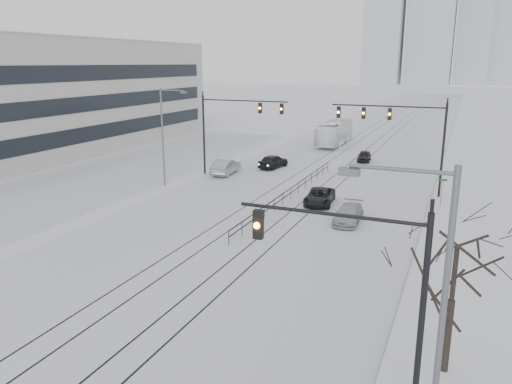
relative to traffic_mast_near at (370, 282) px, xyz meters
name	(u,v)px	position (x,y,z in m)	size (l,w,h in m)	color
road	(361,146)	(-10.79, 54.00, -4.55)	(22.00, 260.00, 0.02)	silver
sidewalk_east	(467,152)	(2.71, 54.00, -4.48)	(5.00, 260.00, 0.16)	silver
curb	(447,151)	(0.26, 54.00, -4.50)	(0.10, 260.00, 0.12)	gray
parking_strip	(131,169)	(-30.79, 29.00, -4.55)	(14.00, 60.00, 0.03)	silver
tram_rails	(323,175)	(-10.79, 34.00, -4.54)	(5.30, 180.00, 0.01)	black
office_building	(2,98)	(-48.76, 29.00, 2.50)	(20.20, 62.20, 14.11)	beige
skyline	(460,22)	(-5.77, 267.63, 26.08)	(96.00, 48.00, 72.00)	#A1A8B1
traffic_mast_near	(370,282)	(0.00, 0.00, 0.00)	(6.10, 0.37, 7.00)	black
traffic_mast_ne	(403,129)	(-2.64, 29.00, 1.20)	(9.60, 0.37, 8.00)	black
traffic_mast_nw	(230,121)	(-19.31, 30.00, 1.01)	(9.10, 0.37, 8.00)	black
street_light_east	(429,319)	(1.91, -3.00, 0.65)	(2.73, 0.25, 9.00)	#595B60
street_light_west	(165,130)	(-22.99, 24.00, 0.65)	(2.73, 0.25, 9.00)	#595B60
bare_tree	(456,261)	(2.41, 3.00, -0.07)	(4.40, 4.40, 6.10)	black
median_fence	(291,193)	(-10.79, 24.00, -4.04)	(0.06, 24.00, 1.00)	black
street_sign	(442,188)	(1.01, 26.00, -2.96)	(0.70, 0.06, 2.40)	#595B60
sedan_sb_inner	(273,161)	(-16.76, 35.39, -3.82)	(1.75, 4.35, 1.48)	black
sedan_sb_outer	(226,167)	(-20.13, 30.53, -3.78)	(1.66, 4.76, 1.57)	#919497
sedan_nb_front	(320,197)	(-8.12, 23.37, -3.93)	(2.10, 4.55, 1.27)	black
sedan_nb_right	(348,214)	(-4.90, 19.56, -3.94)	(1.73, 4.26, 1.24)	#9DA1A5
sedan_nb_far	(364,156)	(-8.32, 43.07, -3.95)	(1.44, 3.58, 1.22)	black
box_truck	(334,133)	(-14.58, 53.61, -2.95)	(2.71, 11.59, 3.23)	white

